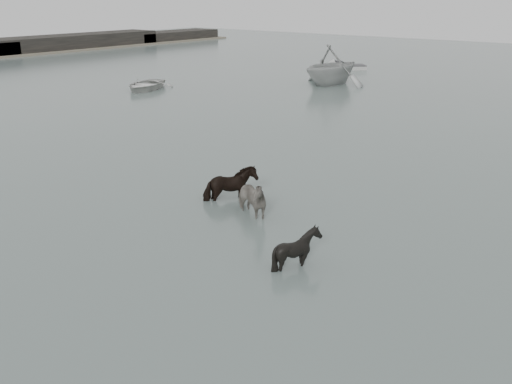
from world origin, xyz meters
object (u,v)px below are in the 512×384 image
Objects in this scene: pony_dark at (231,178)px; pony_black at (297,243)px; pony_pinto at (249,194)px; rowboat_lead at (145,83)px.

pony_dark is 1.18× the size of pony_black.
pony_dark reaches higher than pony_pinto.
pony_pinto is 0.40× the size of rowboat_lead.
pony_black reaches higher than rowboat_lead.
pony_pinto reaches higher than pony_black.
pony_dark is 0.35× the size of rowboat_lead.
rowboat_lead is at bearing 74.99° from pony_pinto.
pony_pinto is 1.55m from pony_dark.
pony_dark reaches higher than pony_black.
rowboat_lead is (-19.37, 13.19, -0.30)m from pony_dark.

